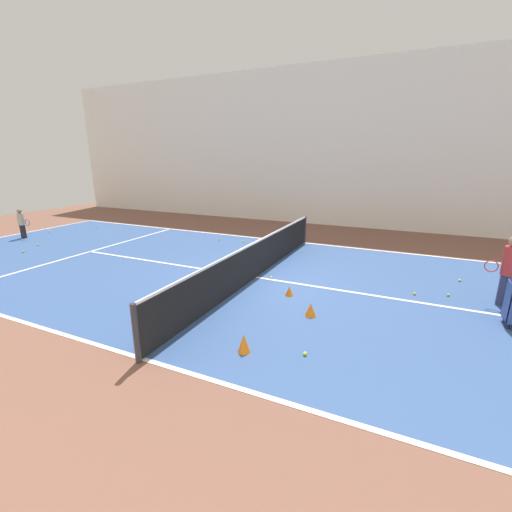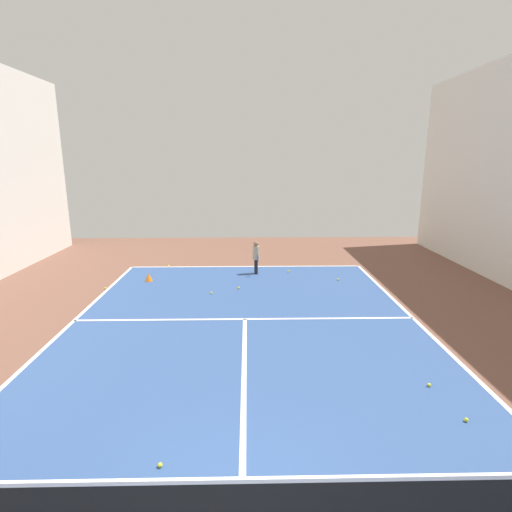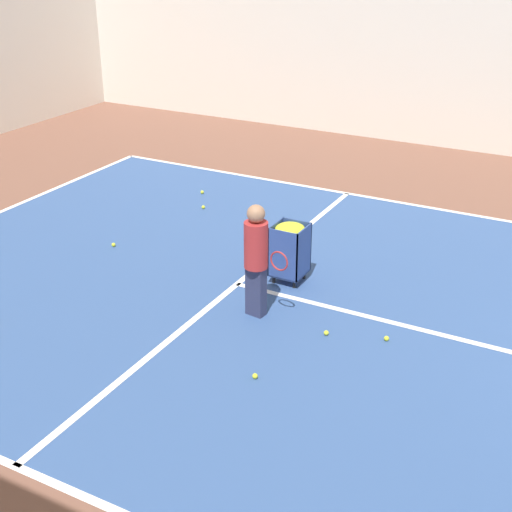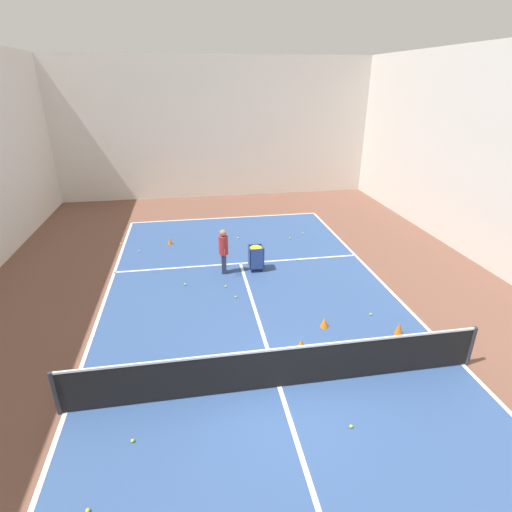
# 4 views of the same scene
# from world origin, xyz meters

# --- Properties ---
(line_baseline_near) EXTENTS (9.13, 0.10, 0.00)m
(line_baseline_near) POSITION_xyz_m (0.00, -12.13, 0.01)
(line_baseline_near) COLOR white
(line_baseline_near) RESTS_ON ground
(line_service_near) EXTENTS (9.13, 0.10, 0.00)m
(line_service_near) POSITION_xyz_m (0.00, -6.67, 0.01)
(line_service_near) COLOR white
(line_service_near) RESTS_ON ground
(player_near_baseline) EXTENTS (0.26, 0.57, 1.24)m
(player_near_baseline) POSITION_xyz_m (-0.39, -11.10, 0.71)
(player_near_baseline) COLOR black
(player_near_baseline) RESTS_ON ground
(training_cone_1) EXTENTS (0.27, 0.27, 0.28)m
(training_cone_1) POSITION_xyz_m (3.43, -10.24, 0.15)
(training_cone_1) COLOR orange
(training_cone_1) RESTS_ON ground
(tennis_ball_3) EXTENTS (0.07, 0.07, 0.07)m
(tennis_ball_3) POSITION_xyz_m (-3.30, -10.16, 0.04)
(tennis_ball_3) COLOR yellow
(tennis_ball_3) RESTS_ON ground
(tennis_ball_4) EXTENTS (0.07, 0.07, 0.07)m
(tennis_ball_4) POSITION_xyz_m (4.65, -9.35, 0.04)
(tennis_ball_4) COLOR yellow
(tennis_ball_4) RESTS_ON ground
(tennis_ball_5) EXTENTS (0.07, 0.07, 0.07)m
(tennis_ball_5) POSITION_xyz_m (-3.10, -1.00, 0.04)
(tennis_ball_5) COLOR yellow
(tennis_ball_5) RESTS_ON ground
(tennis_ball_8) EXTENTS (0.07, 0.07, 0.07)m
(tennis_ball_8) POSITION_xyz_m (0.22, -9.29, 0.04)
(tennis_ball_8) COLOR yellow
(tennis_ball_8) RESTS_ON ground
(tennis_ball_9) EXTENTS (0.07, 0.07, 0.07)m
(tennis_ball_9) POSITION_xyz_m (-1.63, -11.28, 0.04)
(tennis_ball_9) COLOR yellow
(tennis_ball_9) RESTS_ON ground
(tennis_ball_10) EXTENTS (0.07, 0.07, 0.07)m
(tennis_ball_10) POSITION_xyz_m (3.10, -12.19, 0.04)
(tennis_ball_10) COLOR yellow
(tennis_ball_10) RESTS_ON ground
(tennis_ball_12) EXTENTS (0.07, 0.07, 0.07)m
(tennis_ball_12) POSITION_xyz_m (-3.65, -2.27, 0.04)
(tennis_ball_12) COLOR yellow
(tennis_ball_12) RESTS_ON ground
(tennis_ball_13) EXTENTS (0.07, 0.07, 0.07)m
(tennis_ball_13) POSITION_xyz_m (1.08, -8.79, 0.04)
(tennis_ball_13) COLOR yellow
(tennis_ball_13) RESTS_ON ground
(tennis_ball_16) EXTENTS (0.07, 0.07, 0.07)m
(tennis_ball_16) POSITION_xyz_m (-3.51, -3.31, 0.04)
(tennis_ball_16) COLOR yellow
(tennis_ball_16) RESTS_ON ground
(tennis_ball_17) EXTENTS (0.07, 0.07, 0.07)m
(tennis_ball_17) POSITION_xyz_m (1.15, -1.37, 0.04)
(tennis_ball_17) COLOR yellow
(tennis_ball_17) RESTS_ON ground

